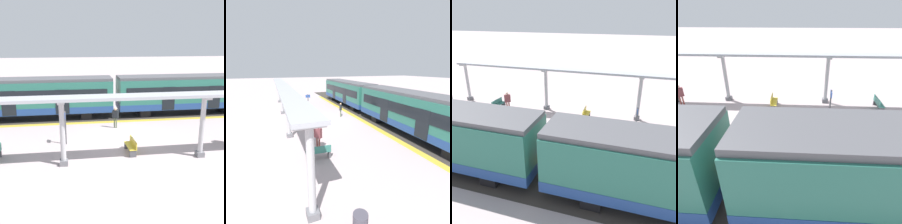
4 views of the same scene
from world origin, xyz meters
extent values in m
plane|color=#B3A1A1|center=(0.00, 0.00, 0.00)|extent=(176.00, 176.00, 0.00)
cube|color=gold|center=(-3.87, 0.00, 0.00)|extent=(0.55, 30.14, 0.01)
cube|color=#38332D|center=(-5.74, 0.00, 0.00)|extent=(3.20, 42.14, 0.01)
cube|color=black|center=(-4.42, -4.24, 1.69)|extent=(0.04, 1.10, 2.00)
cube|color=black|center=(-5.74, -2.31, 0.32)|extent=(2.21, 0.90, 0.64)
cube|color=black|center=(-4.42, 4.75, 1.69)|extent=(0.04, 1.10, 2.00)
cube|color=black|center=(-5.74, 2.82, 0.32)|extent=(2.21, 0.90, 0.64)
cube|color=slate|center=(3.69, -4.00, 0.15)|extent=(0.44, 0.44, 0.30)
cylinder|color=#AEAEB1|center=(3.69, -4.00, 1.89)|extent=(0.28, 0.28, 3.17)
cube|color=#AEAEB1|center=(3.69, -4.00, 3.53)|extent=(1.10, 0.36, 0.12)
cube|color=slate|center=(3.69, 3.79, 0.15)|extent=(0.44, 0.44, 0.30)
cylinder|color=#AEAEB1|center=(3.69, 3.79, 1.89)|extent=(0.28, 0.28, 3.17)
cube|color=#AEAEB1|center=(3.69, 3.79, 3.53)|extent=(1.10, 0.36, 0.12)
cube|color=slate|center=(3.69, 11.96, 0.15)|extent=(0.44, 0.44, 0.30)
cylinder|color=#AEAEB1|center=(3.69, 11.96, 1.89)|extent=(0.28, 0.28, 3.17)
cube|color=#AEAEB1|center=(3.69, 11.96, 3.53)|extent=(1.10, 0.36, 0.12)
cube|color=#A8AAB2|center=(3.69, 0.14, 3.67)|extent=(1.20, 24.44, 0.16)
cube|color=gold|center=(2.57, -0.10, 0.44)|extent=(1.52, 0.50, 0.04)
cube|color=gold|center=(2.57, 0.09, 0.66)|extent=(1.50, 0.12, 0.40)
cube|color=#4C4C51|center=(3.24, -0.07, 0.21)|extent=(0.12, 0.40, 0.42)
cube|color=#4C4C51|center=(1.90, -0.13, 0.21)|extent=(0.12, 0.40, 0.42)
cube|color=#307366|center=(2.41, 7.88, 0.44)|extent=(1.52, 0.52, 0.04)
cube|color=#307366|center=(2.42, 8.07, 0.66)|extent=(1.50, 0.14, 0.40)
cube|color=#4C4C51|center=(3.08, 7.84, 0.21)|extent=(0.12, 0.40, 0.42)
cube|color=#4C4C51|center=(1.74, 7.91, 0.21)|extent=(0.12, 0.40, 0.42)
cylinder|color=#4C4C51|center=(0.60, -3.93, 1.10)|extent=(0.10, 0.10, 2.20)
cube|color=#284C9E|center=(0.60, -3.93, 1.95)|extent=(0.56, 0.04, 0.36)
cylinder|color=#536245|center=(-2.32, -0.29, 0.39)|extent=(0.10, 0.10, 0.78)
cylinder|color=#536245|center=(-2.24, -0.15, 0.39)|extent=(0.10, 0.10, 0.78)
cube|color=black|center=(-2.28, -0.22, 1.08)|extent=(0.40, 0.50, 0.59)
sphere|color=tan|center=(-2.28, -0.22, 1.48)|extent=(0.21, 0.21, 0.21)
cylinder|color=brown|center=(2.07, 6.85, 0.44)|extent=(0.11, 0.11, 0.88)
cylinder|color=brown|center=(2.18, 6.71, 0.44)|extent=(0.11, 0.11, 0.88)
cube|color=brown|center=(2.12, 6.78, 1.21)|extent=(0.50, 0.54, 0.66)
sphere|color=beige|center=(2.12, 6.78, 1.65)|extent=(0.24, 0.24, 0.24)
camera|label=1|loc=(17.45, -3.40, 6.60)|focal=43.68mm
camera|label=2|loc=(4.69, 17.14, 5.30)|focal=27.74mm
camera|label=3|loc=(-14.53, -3.56, 7.92)|focal=37.55mm
camera|label=4|loc=(-10.44, -2.05, 6.37)|focal=30.77mm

